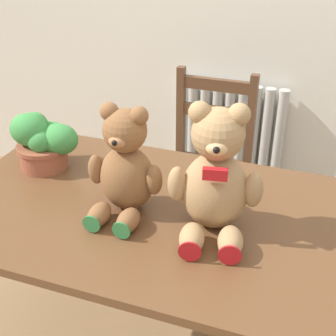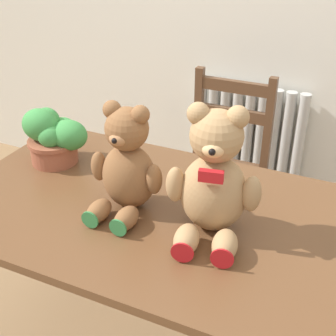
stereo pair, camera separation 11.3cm
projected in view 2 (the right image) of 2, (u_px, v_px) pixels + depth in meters
name	position (u px, v px, depth m)	size (l,w,h in m)	color
radiator	(246.00, 155.00, 2.75)	(0.65, 0.10, 0.78)	beige
dining_table	(166.00, 235.00, 1.59)	(1.48, 0.83, 0.76)	brown
wooden_chair_behind	(221.00, 171.00, 2.39)	(0.41, 0.44, 0.93)	brown
teddy_bear_left	(127.00, 166.00, 1.49)	(0.25, 0.25, 0.37)	brown
teddy_bear_right	(214.00, 181.00, 1.37)	(0.29, 0.31, 0.41)	tan
potted_plant	(54.00, 136.00, 1.79)	(0.25, 0.21, 0.22)	#9E5138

